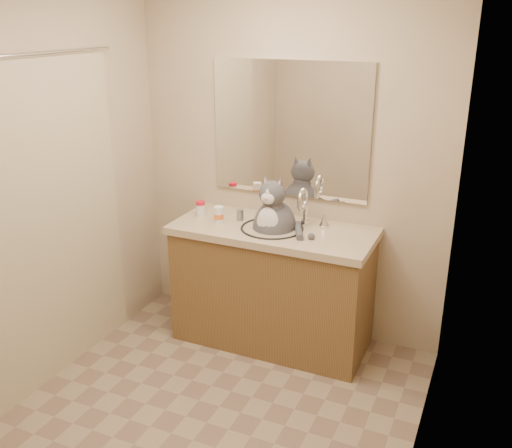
{
  "coord_description": "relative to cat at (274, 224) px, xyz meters",
  "views": [
    {
      "loc": [
        1.33,
        -2.29,
        2.17
      ],
      "look_at": [
        0.02,
        0.65,
        0.98
      ],
      "focal_mm": 40.0,
      "sensor_mm": 36.0,
      "label": 1
    }
  ],
  "objects": [
    {
      "name": "room",
      "position": [
        -0.01,
        -0.96,
        0.33
      ],
      "size": [
        2.22,
        2.52,
        2.42
      ],
      "color": "gray",
      "rests_on": "ground"
    },
    {
      "name": "vanity",
      "position": [
        -0.01,
        0.0,
        -0.43
      ],
      "size": [
        1.34,
        0.59,
        1.12
      ],
      "color": "brown",
      "rests_on": "ground"
    },
    {
      "name": "mirror",
      "position": [
        -0.01,
        0.27,
        0.58
      ],
      "size": [
        1.1,
        0.02,
        0.9
      ],
      "primitive_type": "cube",
      "color": "white",
      "rests_on": "room"
    },
    {
      "name": "shower_curtain",
      "position": [
        -1.06,
        -0.86,
        0.16
      ],
      "size": [
        0.02,
        1.3,
        1.93
      ],
      "color": "#BEAD8F",
      "rests_on": "ground"
    },
    {
      "name": "cat",
      "position": [
        0.0,
        0.0,
        0.0
      ],
      "size": [
        0.4,
        0.33,
        0.57
      ],
      "rotation": [
        0.0,
        0.0,
        -0.03
      ],
      "color": "#4D4D53",
      "rests_on": "vanity"
    },
    {
      "name": "pill_bottle_redcap",
      "position": [
        -0.55,
        0.01,
        0.03
      ],
      "size": [
        0.08,
        0.08,
        0.11
      ],
      "rotation": [
        0.0,
        0.0,
        0.34
      ],
      "color": "white",
      "rests_on": "vanity"
    },
    {
      "name": "pill_bottle_orange",
      "position": [
        -0.38,
        -0.06,
        0.03
      ],
      "size": [
        0.08,
        0.08,
        0.11
      ],
      "rotation": [
        0.0,
        0.0,
        0.37
      ],
      "color": "white",
      "rests_on": "vanity"
    },
    {
      "name": "grey_canister",
      "position": [
        -0.27,
        0.04,
        0.01
      ],
      "size": [
        0.06,
        0.06,
        0.08
      ],
      "rotation": [
        0.0,
        0.0,
        -0.27
      ],
      "color": "gray",
      "rests_on": "vanity"
    }
  ]
}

